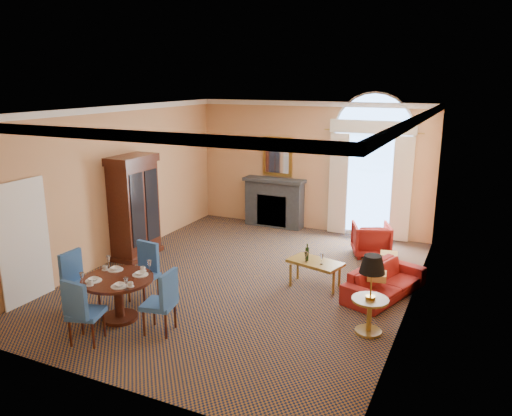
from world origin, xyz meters
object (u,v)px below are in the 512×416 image
at_px(armoire, 134,209).
at_px(armchair, 371,239).
at_px(sofa, 385,281).
at_px(coffee_table, 315,263).
at_px(side_table, 371,284).
at_px(dining_table, 118,288).

height_order(armoire, armchair, armoire).
height_order(sofa, coffee_table, coffee_table).
bearing_deg(side_table, dining_table, -161.29).
relative_size(armoire, coffee_table, 2.04).
xyz_separation_m(sofa, armchair, (-0.69, 1.97, 0.09)).
bearing_deg(side_table, armchair, 102.09).
height_order(armchair, coffee_table, coffee_table).
distance_m(dining_table, armchair, 5.55).
bearing_deg(sofa, coffee_table, 116.08).
xyz_separation_m(armchair, side_table, (0.74, -3.43, 0.43)).
distance_m(sofa, armchair, 2.09).
distance_m(sofa, side_table, 1.56).
height_order(dining_table, armchair, dining_table).
height_order(armoire, sofa, armoire).
bearing_deg(coffee_table, sofa, 21.67).
distance_m(dining_table, side_table, 3.91).
relative_size(sofa, side_table, 1.49).
bearing_deg(sofa, dining_table, 145.52).
bearing_deg(dining_table, armchair, 57.72).
distance_m(armchair, coffee_table, 2.20).
relative_size(armoire, armchair, 2.79).
bearing_deg(armchair, dining_table, 35.58).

